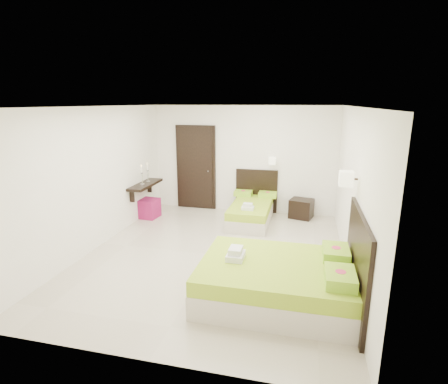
% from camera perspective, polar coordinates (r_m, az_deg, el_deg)
% --- Properties ---
extents(floor, '(5.50, 5.50, 0.00)m').
position_cam_1_polar(floor, '(6.40, -1.51, -10.19)').
color(floor, beige).
rests_on(floor, ground).
extents(bed_single, '(1.03, 1.71, 1.41)m').
position_cam_1_polar(bed_single, '(8.05, 4.54, -2.95)').
color(bed_single, beige).
rests_on(bed_single, ground).
extents(bed_double, '(2.10, 1.78, 1.73)m').
position_cam_1_polar(bed_double, '(5.01, 9.53, -13.85)').
color(bed_double, beige).
rests_on(bed_double, ground).
extents(nightstand, '(0.60, 0.56, 0.45)m').
position_cam_1_polar(nightstand, '(8.47, 12.51, -2.65)').
color(nightstand, black).
rests_on(nightstand, ground).
extents(ottoman, '(0.49, 0.49, 0.45)m').
position_cam_1_polar(ottoman, '(8.49, -12.24, -2.61)').
color(ottoman, maroon).
rests_on(ottoman, ground).
extents(door, '(1.02, 0.15, 2.14)m').
position_cam_1_polar(door, '(8.89, -4.61, 3.94)').
color(door, black).
rests_on(door, ground).
extents(console_shelf, '(0.35, 1.20, 0.78)m').
position_cam_1_polar(console_shelf, '(8.27, -12.76, 1.16)').
color(console_shelf, black).
rests_on(console_shelf, ground).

